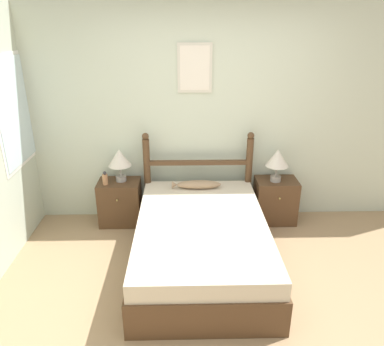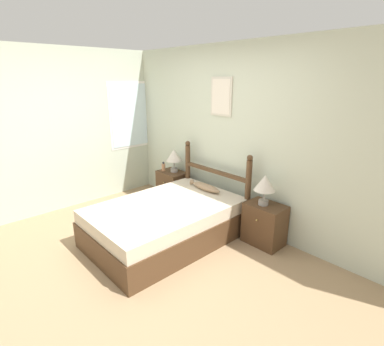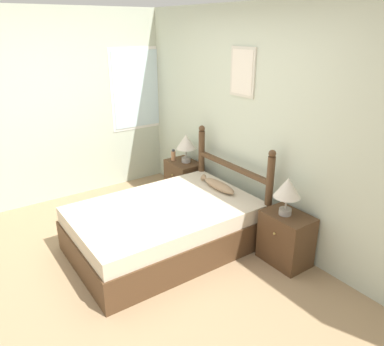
{
  "view_description": "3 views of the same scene",
  "coord_description": "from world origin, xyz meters",
  "px_view_note": "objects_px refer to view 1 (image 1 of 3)",
  "views": [
    {
      "loc": [
        -0.31,
        -2.59,
        2.35
      ],
      "look_at": [
        -0.22,
        1.07,
        0.83
      ],
      "focal_mm": 35.0,
      "sensor_mm": 36.0,
      "label": 1
    },
    {
      "loc": [
        2.74,
        -1.57,
        2.09
      ],
      "look_at": [
        -0.04,
        1.0,
        0.88
      ],
      "focal_mm": 28.0,
      "sensor_mm": 36.0,
      "label": 2
    },
    {
      "loc": [
        2.98,
        -1.2,
        2.32
      ],
      "look_at": [
        -0.12,
        0.96,
        0.82
      ],
      "focal_mm": 35.0,
      "sensor_mm": 36.0,
      "label": 3
    }
  ],
  "objects_px": {
    "nightstand_right": "(275,201)",
    "table_lamp_left": "(120,159)",
    "bed": "(201,243)",
    "table_lamp_right": "(277,159)",
    "fish_pillow": "(197,185)",
    "bottle": "(105,179)",
    "nightstand_left": "(120,202)"
  },
  "relations": [
    {
      "from": "nightstand_left",
      "to": "table_lamp_right",
      "type": "distance_m",
      "value": 1.95
    },
    {
      "from": "bed",
      "to": "table_lamp_right",
      "type": "height_order",
      "value": "table_lamp_right"
    },
    {
      "from": "nightstand_right",
      "to": "table_lamp_left",
      "type": "height_order",
      "value": "table_lamp_left"
    },
    {
      "from": "table_lamp_right",
      "to": "bottle",
      "type": "bearing_deg",
      "value": -178.57
    },
    {
      "from": "table_lamp_right",
      "to": "bottle",
      "type": "height_order",
      "value": "table_lamp_right"
    },
    {
      "from": "bed",
      "to": "fish_pillow",
      "type": "height_order",
      "value": "fish_pillow"
    },
    {
      "from": "nightstand_right",
      "to": "bed",
      "type": "bearing_deg",
      "value": -137.15
    },
    {
      "from": "bed",
      "to": "table_lamp_right",
      "type": "bearing_deg",
      "value": 42.87
    },
    {
      "from": "bottle",
      "to": "fish_pillow",
      "type": "height_order",
      "value": "bottle"
    },
    {
      "from": "bed",
      "to": "fish_pillow",
      "type": "relative_size",
      "value": 3.45
    },
    {
      "from": "bed",
      "to": "table_lamp_left",
      "type": "bearing_deg",
      "value": 135.39
    },
    {
      "from": "nightstand_left",
      "to": "fish_pillow",
      "type": "relative_size",
      "value": 0.96
    },
    {
      "from": "bed",
      "to": "nightstand_left",
      "type": "xyz_separation_m",
      "value": [
        -0.95,
        0.88,
        0.02
      ]
    },
    {
      "from": "bed",
      "to": "table_lamp_left",
      "type": "xyz_separation_m",
      "value": [
        -0.92,
        0.91,
        0.57
      ]
    },
    {
      "from": "bottle",
      "to": "table_lamp_left",
      "type": "bearing_deg",
      "value": 31.65
    },
    {
      "from": "table_lamp_right",
      "to": "fish_pillow",
      "type": "bearing_deg",
      "value": -173.7
    },
    {
      "from": "nightstand_left",
      "to": "fish_pillow",
      "type": "distance_m",
      "value": 0.98
    },
    {
      "from": "nightstand_right",
      "to": "table_lamp_left",
      "type": "bearing_deg",
      "value": 179.13
    },
    {
      "from": "nightstand_right",
      "to": "table_lamp_right",
      "type": "bearing_deg",
      "value": -137.75
    },
    {
      "from": "table_lamp_left",
      "to": "nightstand_left",
      "type": "bearing_deg",
      "value": -134.41
    },
    {
      "from": "nightstand_left",
      "to": "bottle",
      "type": "relative_size",
      "value": 3.34
    },
    {
      "from": "nightstand_left",
      "to": "table_lamp_left",
      "type": "xyz_separation_m",
      "value": [
        0.03,
        0.03,
        0.55
      ]
    },
    {
      "from": "bottle",
      "to": "bed",
      "type": "bearing_deg",
      "value": -36.55
    },
    {
      "from": "nightstand_right",
      "to": "bottle",
      "type": "relative_size",
      "value": 3.34
    },
    {
      "from": "table_lamp_left",
      "to": "bottle",
      "type": "distance_m",
      "value": 0.28
    },
    {
      "from": "bed",
      "to": "table_lamp_left",
      "type": "height_order",
      "value": "table_lamp_left"
    },
    {
      "from": "bed",
      "to": "fish_pillow",
      "type": "bearing_deg",
      "value": 91.14
    },
    {
      "from": "bottle",
      "to": "fish_pillow",
      "type": "xyz_separation_m",
      "value": [
        1.07,
        -0.05,
        -0.06
      ]
    },
    {
      "from": "nightstand_right",
      "to": "fish_pillow",
      "type": "bearing_deg",
      "value": -172.45
    },
    {
      "from": "nightstand_right",
      "to": "table_lamp_left",
      "type": "relative_size",
      "value": 1.39
    },
    {
      "from": "table_lamp_left",
      "to": "table_lamp_right",
      "type": "bearing_deg",
      "value": -1.63
    },
    {
      "from": "table_lamp_left",
      "to": "fish_pillow",
      "type": "relative_size",
      "value": 0.69
    }
  ]
}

